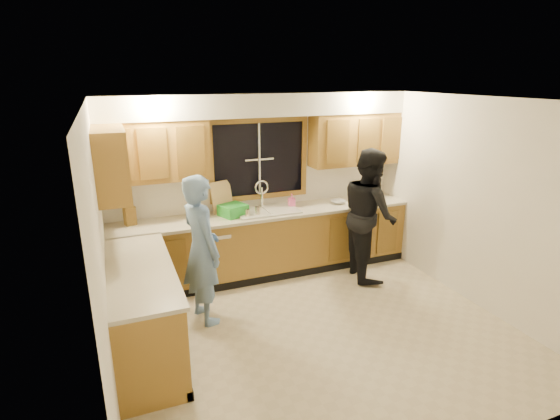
# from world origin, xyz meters

# --- Properties ---
(floor) EXTENTS (4.20, 4.20, 0.00)m
(floor) POSITION_xyz_m (0.00, 0.00, 0.00)
(floor) COLOR beige
(floor) RESTS_ON ground
(ceiling) EXTENTS (4.20, 4.20, 0.00)m
(ceiling) POSITION_xyz_m (0.00, 0.00, 2.50)
(ceiling) COLOR silver
(wall_back) EXTENTS (4.20, 0.00, 4.20)m
(wall_back) POSITION_xyz_m (0.00, 1.90, 1.25)
(wall_back) COLOR white
(wall_back) RESTS_ON ground
(wall_left) EXTENTS (0.00, 3.80, 3.80)m
(wall_left) POSITION_xyz_m (-2.10, 0.00, 1.25)
(wall_left) COLOR white
(wall_left) RESTS_ON ground
(wall_right) EXTENTS (0.00, 3.80, 3.80)m
(wall_right) POSITION_xyz_m (2.10, 0.00, 1.25)
(wall_right) COLOR white
(wall_right) RESTS_ON ground
(base_cabinets_back) EXTENTS (4.20, 0.60, 0.88)m
(base_cabinets_back) POSITION_xyz_m (0.00, 1.60, 0.44)
(base_cabinets_back) COLOR #A67830
(base_cabinets_back) RESTS_ON ground
(base_cabinets_left) EXTENTS (0.60, 1.90, 0.88)m
(base_cabinets_left) POSITION_xyz_m (-1.80, 0.35, 0.44)
(base_cabinets_left) COLOR #A67830
(base_cabinets_left) RESTS_ON ground
(countertop_back) EXTENTS (4.20, 0.63, 0.04)m
(countertop_back) POSITION_xyz_m (0.00, 1.58, 0.90)
(countertop_back) COLOR beige
(countertop_back) RESTS_ON base_cabinets_back
(countertop_left) EXTENTS (0.63, 1.90, 0.04)m
(countertop_left) POSITION_xyz_m (-1.79, 0.35, 0.90)
(countertop_left) COLOR beige
(countertop_left) RESTS_ON base_cabinets_left
(upper_cabinets_left) EXTENTS (1.35, 0.33, 0.75)m
(upper_cabinets_left) POSITION_xyz_m (-1.43, 1.73, 1.83)
(upper_cabinets_left) COLOR #A67830
(upper_cabinets_left) RESTS_ON wall_back
(upper_cabinets_right) EXTENTS (1.35, 0.33, 0.75)m
(upper_cabinets_right) POSITION_xyz_m (1.43, 1.73, 1.83)
(upper_cabinets_right) COLOR #A67830
(upper_cabinets_right) RESTS_ON wall_back
(upper_cabinets_return) EXTENTS (0.33, 0.90, 0.75)m
(upper_cabinets_return) POSITION_xyz_m (-1.94, 1.12, 1.83)
(upper_cabinets_return) COLOR #A67830
(upper_cabinets_return) RESTS_ON wall_left
(soffit) EXTENTS (4.20, 0.35, 0.30)m
(soffit) POSITION_xyz_m (0.00, 1.72, 2.35)
(soffit) COLOR white
(soffit) RESTS_ON wall_back
(window_frame) EXTENTS (1.44, 0.03, 1.14)m
(window_frame) POSITION_xyz_m (0.00, 1.89, 1.60)
(window_frame) COLOR black
(window_frame) RESTS_ON wall_back
(sink) EXTENTS (0.86, 0.52, 0.57)m
(sink) POSITION_xyz_m (0.00, 1.60, 0.86)
(sink) COLOR silver
(sink) RESTS_ON countertop_back
(dishwasher) EXTENTS (0.60, 0.56, 0.82)m
(dishwasher) POSITION_xyz_m (-0.85, 1.59, 0.41)
(dishwasher) COLOR white
(dishwasher) RESTS_ON floor
(stove) EXTENTS (0.58, 0.75, 0.90)m
(stove) POSITION_xyz_m (-1.80, -0.22, 0.45)
(stove) COLOR white
(stove) RESTS_ON floor
(man) EXTENTS (0.55, 0.71, 1.72)m
(man) POSITION_xyz_m (-1.10, 0.72, 0.86)
(man) COLOR #6F96D1
(man) RESTS_ON floor
(woman) EXTENTS (0.85, 1.00, 1.81)m
(woman) POSITION_xyz_m (1.28, 1.02, 0.91)
(woman) COLOR black
(woman) RESTS_ON floor
(knife_block) EXTENTS (0.16, 0.14, 0.24)m
(knife_block) POSITION_xyz_m (-1.78, 1.72, 1.04)
(knife_block) COLOR olive
(knife_block) RESTS_ON countertop_back
(cutting_board) EXTENTS (0.34, 0.22, 0.43)m
(cutting_board) POSITION_xyz_m (-0.57, 1.81, 1.14)
(cutting_board) COLOR tan
(cutting_board) RESTS_ON countertop_back
(dish_crate) EXTENTS (0.41, 0.39, 0.15)m
(dish_crate) POSITION_xyz_m (-0.48, 1.61, 0.99)
(dish_crate) COLOR green
(dish_crate) RESTS_ON countertop_back
(soap_bottle) EXTENTS (0.10, 0.10, 0.20)m
(soap_bottle) POSITION_xyz_m (0.40, 1.66, 1.02)
(soap_bottle) COLOR pink
(soap_bottle) RESTS_ON countertop_back
(bowl) EXTENTS (0.21, 0.21, 0.05)m
(bowl) POSITION_xyz_m (1.11, 1.58, 0.95)
(bowl) COLOR silver
(bowl) RESTS_ON countertop_back
(can_left) EXTENTS (0.08, 0.08, 0.12)m
(can_left) POSITION_xyz_m (-0.33, 1.44, 0.98)
(can_left) COLOR beige
(can_left) RESTS_ON countertop_back
(can_right) EXTENTS (0.09, 0.09, 0.13)m
(can_right) POSITION_xyz_m (-0.18, 1.47, 0.98)
(can_right) COLOR beige
(can_right) RESTS_ON countertop_back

